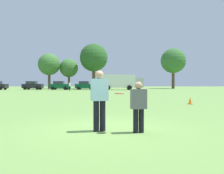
{
  "coord_description": "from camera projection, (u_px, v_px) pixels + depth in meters",
  "views": [
    {
      "loc": [
        0.05,
        -7.17,
        1.43
      ],
      "look_at": [
        0.21,
        2.48,
        1.26
      ],
      "focal_mm": 37.0,
      "sensor_mm": 36.0,
      "label": 1
    }
  ],
  "objects": [
    {
      "name": "box_truck",
      "position": [
        122.0,
        81.0,
        48.18
      ],
      "size": [
        8.57,
        3.2,
        3.18
      ],
      "color": "white",
      "rests_on": "ground"
    },
    {
      "name": "bystander_sideline_watcher",
      "position": [
        70.0,
        86.0,
        43.63
      ],
      "size": [
        0.44,
        0.51,
        1.61
      ],
      "color": "black",
      "rests_on": "ground"
    },
    {
      "name": "ground_plane",
      "position": [
        107.0,
        129.0,
        7.2
      ],
      "size": [
        179.06,
        179.06,
        0.0
      ],
      "primitive_type": "plane",
      "color": "#6B9347"
    },
    {
      "name": "player_defender",
      "position": [
        139.0,
        104.0,
        6.61
      ],
      "size": [
        0.47,
        0.32,
        1.47
      ],
      "color": "black",
      "rests_on": "ground"
    },
    {
      "name": "frisbee",
      "position": [
        119.0,
        94.0,
        6.6
      ],
      "size": [
        0.27,
        0.27,
        0.04
      ],
      "color": "#E54C33"
    },
    {
      "name": "tree_east_birch",
      "position": [
        69.0,
        68.0,
        57.69
      ],
      "size": [
        4.62,
        4.62,
        7.51
      ],
      "color": "brown",
      "rests_on": "ground"
    },
    {
      "name": "player_thrower",
      "position": [
        99.0,
        97.0,
        6.79
      ],
      "size": [
        0.54,
        0.37,
        1.8
      ],
      "color": "black",
      "rests_on": "ground"
    },
    {
      "name": "parked_car_mid_right",
      "position": [
        85.0,
        85.0,
        49.59
      ],
      "size": [
        4.26,
        2.32,
        1.82
      ],
      "color": "#0C4C2D",
      "rests_on": "ground"
    },
    {
      "name": "tree_center_elm",
      "position": [
        49.0,
        64.0,
        56.01
      ],
      "size": [
        5.31,
        5.31,
        8.64
      ],
      "color": "brown",
      "rests_on": "ground"
    },
    {
      "name": "traffic_cone",
      "position": [
        190.0,
        101.0,
        15.53
      ],
      "size": [
        0.32,
        0.32,
        0.48
      ],
      "color": "#D8590C",
      "rests_on": "ground"
    },
    {
      "name": "tree_far_east_pine",
      "position": [
        173.0,
        61.0,
        59.02
      ],
      "size": [
        6.34,
        6.34,
        10.31
      ],
      "color": "brown",
      "rests_on": "ground"
    },
    {
      "name": "parked_car_center",
      "position": [
        60.0,
        85.0,
        48.43
      ],
      "size": [
        4.26,
        2.32,
        1.82
      ],
      "color": "#0C4C2D",
      "rests_on": "ground"
    },
    {
      "name": "tree_east_oak",
      "position": [
        94.0,
        58.0,
        56.07
      ],
      "size": [
        6.77,
        6.77,
        11.0
      ],
      "color": "brown",
      "rests_on": "ground"
    },
    {
      "name": "parked_car_mid_left",
      "position": [
        33.0,
        85.0,
        49.56
      ],
      "size": [
        4.26,
        2.32,
        1.82
      ],
      "color": "black",
      "rests_on": "ground"
    }
  ]
}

